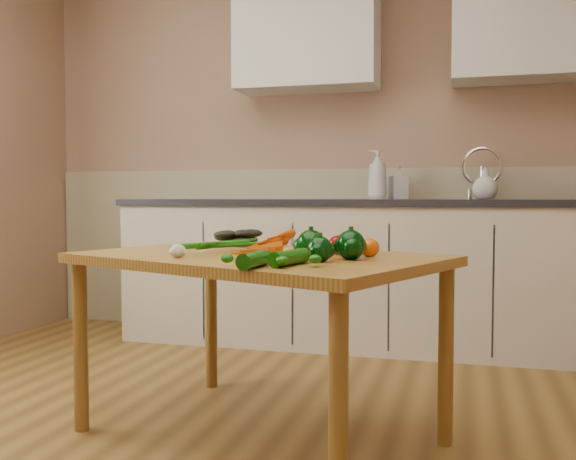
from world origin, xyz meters
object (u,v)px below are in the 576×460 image
Objects in this scene: table at (258,275)px; tomato_b at (347,248)px; soap_bottle_c at (485,183)px; pepper_b at (351,245)px; carrot_bunch at (254,246)px; pepper_c at (320,249)px; zucchini_b at (254,259)px; tomato_a at (338,245)px; leafy_greens at (236,235)px; soap_bottle_a at (377,175)px; soap_bottle_b at (399,182)px; zucchini_a at (289,258)px; garlic_bulb at (178,251)px; pepper_a at (311,245)px; tomato_c at (370,248)px.

tomato_b reaches higher than table.
soap_bottle_c is 1.86× the size of pepper_b.
carrot_bunch reaches higher than table.
table is at bearing 143.96° from pepper_c.
zucchini_b is (-0.73, -2.10, -0.27)m from soap_bottle_c.
pepper_b is 0.20m from tomato_a.
leafy_greens is 0.66m from tomato_b.
soap_bottle_b is (0.12, 0.09, -0.04)m from soap_bottle_a.
soap_bottle_b reaches higher than zucchini_a.
tomato_a is (0.51, -0.29, -0.01)m from leafy_greens.
soap_bottle_a is 5.31× the size of garlic_bulb.
zucchini_a is at bearing -99.84° from tomato_a.
table is 19.54× the size of tomato_a.
soap_bottle_a is 1.97m from garlic_bulb.
soap_bottle_c reaches higher than carrot_bunch.
pepper_c reaches higher than carrot_bunch.
zucchini_b is (-0.21, -0.45, -0.01)m from tomato_b.
soap_bottle_b is 1.18× the size of zucchini_b.
leafy_greens reaches higher than zucchini_b.
soap_bottle_b is 2.15× the size of pepper_a.
garlic_bulb is at bearing 179.44° from pepper_c.
zucchini_b is at bearing -31.93° from garlic_bulb.
zucchini_b is at bearing 8.13° from soap_bottle_a.
tomato_a is (0.31, 0.08, 0.00)m from carrot_bunch.
leafy_greens is at bearing -137.33° from soap_bottle_b.
table is at bearing -126.23° from soap_bottle_b.
garlic_bulb is at bearing -113.81° from carrot_bunch.
garlic_bulb is at bearing -168.88° from pepper_a.
soap_bottle_a is 3.04× the size of pepper_a.
garlic_bulb is 0.57× the size of pepper_b.
soap_bottle_c is at bearing 74.51° from pepper_b.
zucchini_a reaches higher than table.
zucchini_a is (0.45, -0.14, 0.00)m from garlic_bulb.
tomato_a reaches higher than zucchini_a.
garlic_bulb is 0.60m from tomato_a.
tomato_c is (0.19, 0.12, -0.02)m from pepper_a.
zucchini_b is at bearing -123.32° from tomato_c.
pepper_b reaches higher than carrot_bunch.
table is 0.46m from leafy_greens.
soap_bottle_b is 1.83m from carrot_bunch.
soap_bottle_a reaches higher than table.
soap_bottle_c is 0.77× the size of carrot_bunch.
carrot_bunch is at bearing -165.85° from tomato_a.
pepper_b is at bearing 15.38° from soap_bottle_a.
soap_bottle_b reaches higher than zucchini_b.
pepper_b is 0.14m from pepper_c.
pepper_a is 1.47× the size of tomato_b.
soap_bottle_c reaches higher than table.
garlic_bulb is (-0.22, -0.21, -0.01)m from carrot_bunch.
carrot_bunch is 2.41× the size of pepper_b.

